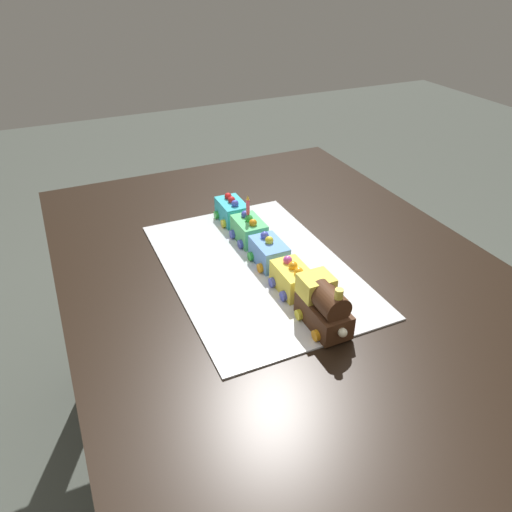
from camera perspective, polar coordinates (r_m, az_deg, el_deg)
The scene contains 9 objects.
ground_plane at distance 1.68m, azimuth 2.56°, elevation -23.11°, with size 8.00×8.00×0.00m, color #474C44.
dining_table at distance 1.21m, azimuth 3.28°, elevation -5.90°, with size 1.40×1.00×0.74m.
cake_board at distance 1.16m, azimuth 0.00°, elevation -1.34°, with size 0.60×0.40×0.00m, color silver.
cake_locomotive at distance 0.97m, azimuth 7.91°, elevation -5.73°, with size 0.14×0.08×0.12m.
cake_car_tanker_lemon at distance 1.07m, azimuth 4.28°, elevation -2.61°, with size 0.10×0.08×0.07m.
cake_car_flatbed_sky_blue at distance 1.15m, azimuth 1.52°, elevation 0.43°, with size 0.10×0.08×0.07m.
cake_car_hopper_mint_green at distance 1.25m, azimuth -0.82°, elevation 3.06°, with size 0.10×0.08×0.07m.
cake_car_gondola_turquoise at distance 1.34m, azimuth -2.85°, elevation 5.31°, with size 0.10×0.08×0.07m.
birthday_candle at distance 1.22m, azimuth -0.96°, elevation 5.95°, with size 0.01×0.01×0.05m.
Camera 1 is at (-0.84, 0.45, 1.38)m, focal length 34.25 mm.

